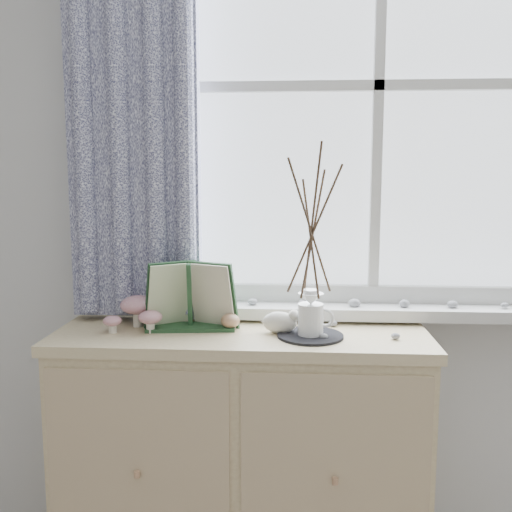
{
  "coord_description": "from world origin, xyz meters",
  "views": [
    {
      "loc": [
        0.01,
        -0.04,
        1.35
      ],
      "look_at": [
        -0.1,
        1.7,
        1.1
      ],
      "focal_mm": 40.0,
      "sensor_mm": 36.0,
      "label": 1
    }
  ],
  "objects_px": {
    "botanical_book": "(189,296)",
    "toadstool_cluster": "(138,310)",
    "twig_pitcher": "(312,226)",
    "sideboard": "(242,453)"
  },
  "relations": [
    {
      "from": "botanical_book",
      "to": "toadstool_cluster",
      "type": "distance_m",
      "value": 0.18
    },
    {
      "from": "toadstool_cluster",
      "to": "botanical_book",
      "type": "bearing_deg",
      "value": -8.19
    },
    {
      "from": "botanical_book",
      "to": "twig_pitcher",
      "type": "xyz_separation_m",
      "value": [
        0.39,
        -0.04,
        0.23
      ]
    },
    {
      "from": "botanical_book",
      "to": "toadstool_cluster",
      "type": "bearing_deg",
      "value": 165.59
    },
    {
      "from": "twig_pitcher",
      "to": "botanical_book",
      "type": "bearing_deg",
      "value": -167.44
    },
    {
      "from": "toadstool_cluster",
      "to": "twig_pitcher",
      "type": "height_order",
      "value": "twig_pitcher"
    },
    {
      "from": "botanical_book",
      "to": "twig_pitcher",
      "type": "bearing_deg",
      "value": -11.94
    },
    {
      "from": "toadstool_cluster",
      "to": "twig_pitcher",
      "type": "bearing_deg",
      "value": -6.49
    },
    {
      "from": "twig_pitcher",
      "to": "sideboard",
      "type": "bearing_deg",
      "value": -178.11
    },
    {
      "from": "toadstool_cluster",
      "to": "twig_pitcher",
      "type": "distance_m",
      "value": 0.63
    }
  ]
}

